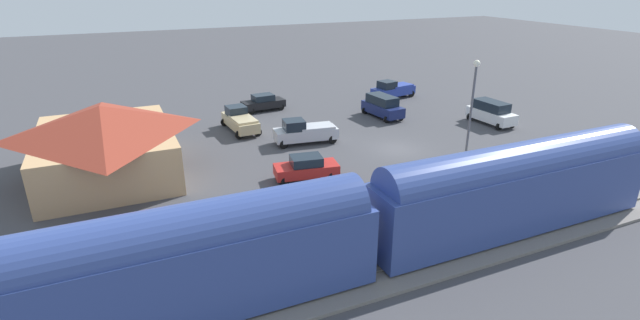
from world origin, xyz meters
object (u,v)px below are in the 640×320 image
(pickup_blue, at_px, (393,90))
(suv_white, at_px, (491,112))
(suv_navy, at_px, (382,106))
(sedan_black, at_px, (263,102))
(station_building, at_px, (105,140))
(pedestrian_on_platform, at_px, (507,179))
(pickup_silver, at_px, (304,132))
(pickup_tan, at_px, (240,120))
(light_pole_near_platform, at_px, (471,108))
(sedan_red, at_px, (306,168))

(pickup_blue, distance_m, suv_white, 12.96)
(suv_navy, xyz_separation_m, sedan_black, (7.32, 10.33, -0.27))
(station_building, height_order, pedestrian_on_platform, station_building)
(pickup_silver, height_order, pickup_tan, same)
(pickup_tan, bearing_deg, station_building, 118.75)
(suv_navy, distance_m, sedan_black, 12.66)
(suv_white, bearing_deg, suv_navy, 53.15)
(pedestrian_on_platform, bearing_deg, suv_white, -39.64)
(suv_navy, height_order, light_pole_near_platform, light_pole_near_platform)
(pickup_blue, xyz_separation_m, suv_navy, (-6.22, 5.16, 0.12))
(pedestrian_on_platform, relative_size, pickup_tan, 0.31)
(pickup_silver, distance_m, light_pole_near_platform, 14.55)
(pedestrian_on_platform, height_order, pickup_tan, pickup_tan)
(pedestrian_on_platform, height_order, suv_white, suv_white)
(suv_navy, height_order, pickup_tan, suv_navy)
(pedestrian_on_platform, height_order, sedan_black, pedestrian_on_platform)
(station_building, xyz_separation_m, pickup_blue, (10.95, -31.03, -1.65))
(sedan_red, relative_size, light_pole_near_platform, 0.56)
(suv_navy, bearing_deg, pedestrian_on_platform, 173.17)
(sedan_black, height_order, pickup_tan, pickup_tan)
(suv_navy, relative_size, pickup_silver, 0.90)
(station_building, distance_m, pedestrian_on_platform, 27.73)
(sedan_red, bearing_deg, suv_white, -77.01)
(station_building, bearing_deg, light_pole_near_platform, -116.03)
(station_building, height_order, pickup_tan, station_building)
(sedan_red, height_order, sedan_black, same)
(sedan_black, bearing_deg, sedan_red, 171.46)
(pickup_silver, distance_m, sedan_black, 11.44)
(pickup_silver, bearing_deg, pedestrian_on_platform, -152.22)
(pickup_blue, bearing_deg, light_pole_near_platform, 159.92)
(light_pole_near_platform, bearing_deg, sedan_black, 17.63)
(pedestrian_on_platform, distance_m, suv_navy, 19.43)
(pedestrian_on_platform, bearing_deg, station_building, 58.30)
(sedan_black, bearing_deg, suv_white, -126.01)
(pedestrian_on_platform, xyz_separation_m, pickup_silver, (15.17, 7.99, -0.25))
(pedestrian_on_platform, bearing_deg, pickup_blue, -16.31)
(suv_white, bearing_deg, pedestrian_on_platform, 140.36)
(sedan_black, bearing_deg, station_building, 127.80)
(suv_white, bearing_deg, pickup_tan, 71.11)
(sedan_black, distance_m, pickup_tan, 7.13)
(sedan_red, bearing_deg, pickup_blue, -46.23)
(pedestrian_on_platform, xyz_separation_m, suv_navy, (19.29, -2.31, -0.13))
(suv_white, xyz_separation_m, suv_navy, (6.32, 8.44, 0.00))
(suv_white, distance_m, light_pole_near_platform, 15.46)
(suv_white, relative_size, sedan_red, 1.05)
(pickup_silver, relative_size, light_pole_near_platform, 0.66)
(suv_navy, bearing_deg, pickup_tan, 84.02)
(sedan_black, bearing_deg, suv_navy, -125.32)
(pickup_blue, distance_m, sedan_black, 15.53)
(station_building, bearing_deg, pickup_tan, -61.25)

